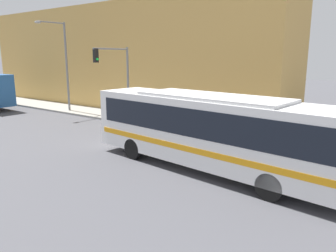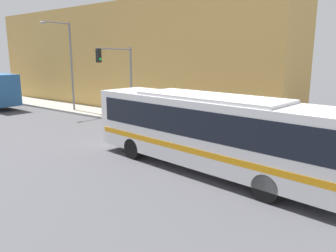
% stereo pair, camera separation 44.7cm
% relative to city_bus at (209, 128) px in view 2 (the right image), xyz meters
% --- Properties ---
extents(ground_plane, '(120.00, 120.00, 0.00)m').
position_rel_city_bus_xyz_m(ground_plane, '(0.56, -1.19, -1.91)').
color(ground_plane, '#47474C').
extents(sidewalk, '(3.28, 70.00, 0.16)m').
position_rel_city_bus_xyz_m(sidewalk, '(6.70, 18.81, -1.83)').
color(sidewalk, gray).
rests_on(sidewalk, ground_plane).
extents(building_facade, '(6.00, 33.46, 9.44)m').
position_rel_city_bus_xyz_m(building_facade, '(11.34, 16.54, 2.81)').
color(building_facade, tan).
rests_on(building_facade, ground_plane).
extents(city_bus, '(3.73, 12.16, 3.31)m').
position_rel_city_bus_xyz_m(city_bus, '(0.00, 0.00, 0.00)').
color(city_bus, white).
rests_on(city_bus, ground_plane).
extents(fire_hydrant, '(0.27, 0.37, 0.71)m').
position_rel_city_bus_xyz_m(fire_hydrant, '(5.66, 2.80, -1.39)').
color(fire_hydrant, red).
rests_on(fire_hydrant, sidewalk).
extents(traffic_light_pole, '(3.28, 0.35, 5.36)m').
position_rel_city_bus_xyz_m(traffic_light_pole, '(4.69, 10.22, 1.93)').
color(traffic_light_pole, slate).
rests_on(traffic_light_pole, sidewalk).
extents(parking_meter, '(0.14, 0.14, 1.18)m').
position_rel_city_bus_xyz_m(parking_meter, '(5.66, 9.01, -0.94)').
color(parking_meter, slate).
rests_on(parking_meter, sidewalk).
extents(street_lamp, '(2.83, 0.28, 7.50)m').
position_rel_city_bus_xyz_m(street_lamp, '(5.54, 17.51, 2.72)').
color(street_lamp, slate).
rests_on(street_lamp, sidewalk).
extents(pedestrian_near_corner, '(0.34, 0.34, 1.69)m').
position_rel_city_bus_xyz_m(pedestrian_near_corner, '(7.01, 9.21, -0.89)').
color(pedestrian_near_corner, '#23283D').
rests_on(pedestrian_near_corner, sidewalk).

